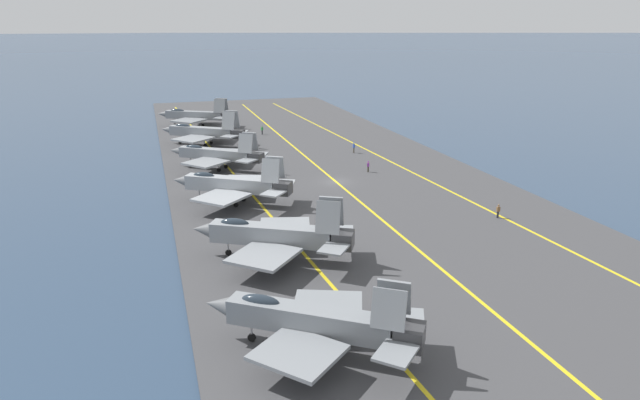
{
  "coord_description": "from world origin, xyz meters",
  "views": [
    {
      "loc": [
        -75.16,
        25.1,
        22.79
      ],
      "look_at": [
        -15.24,
        7.0,
        2.9
      ],
      "focal_mm": 32.0,
      "sensor_mm": 36.0,
      "label": 1
    }
  ],
  "objects_px": {
    "parked_jet_fourth": "(233,185)",
    "parked_jet_seventh": "(196,115)",
    "parked_jet_third": "(274,235)",
    "parked_jet_fifth": "(217,154)",
    "parked_jet_second": "(313,320)",
    "crew_green_vest": "(262,130)",
    "crew_blue_vest": "(354,147)",
    "crew_brown_vest": "(498,210)",
    "crew_purple_vest": "(368,166)",
    "parked_jet_sixth": "(203,132)"
  },
  "relations": [
    {
      "from": "parked_jet_second",
      "to": "parked_jet_third",
      "type": "xyz_separation_m",
      "value": [
        16.78,
        -0.92,
        0.03
      ]
    },
    {
      "from": "crew_brown_vest",
      "to": "crew_blue_vest",
      "type": "height_order",
      "value": "crew_blue_vest"
    },
    {
      "from": "crew_brown_vest",
      "to": "crew_purple_vest",
      "type": "relative_size",
      "value": 0.96
    },
    {
      "from": "parked_jet_seventh",
      "to": "crew_purple_vest",
      "type": "height_order",
      "value": "parked_jet_seventh"
    },
    {
      "from": "parked_jet_fifth",
      "to": "crew_blue_vest",
      "type": "height_order",
      "value": "parked_jet_fifth"
    },
    {
      "from": "parked_jet_fifth",
      "to": "crew_purple_vest",
      "type": "relative_size",
      "value": 8.8
    },
    {
      "from": "parked_jet_second",
      "to": "parked_jet_sixth",
      "type": "height_order",
      "value": "parked_jet_sixth"
    },
    {
      "from": "crew_green_vest",
      "to": "parked_jet_seventh",
      "type": "bearing_deg",
      "value": 44.35
    },
    {
      "from": "crew_brown_vest",
      "to": "parked_jet_fifth",
      "type": "bearing_deg",
      "value": 41.69
    },
    {
      "from": "parked_jet_second",
      "to": "crew_green_vest",
      "type": "bearing_deg",
      "value": -8.73
    },
    {
      "from": "crew_brown_vest",
      "to": "crew_green_vest",
      "type": "bearing_deg",
      "value": 15.85
    },
    {
      "from": "parked_jet_third",
      "to": "crew_green_vest",
      "type": "distance_m",
      "value": 63.74
    },
    {
      "from": "parked_jet_fourth",
      "to": "parked_jet_seventh",
      "type": "height_order",
      "value": "parked_jet_fourth"
    },
    {
      "from": "parked_jet_seventh",
      "to": "crew_blue_vest",
      "type": "xyz_separation_m",
      "value": [
        -33.47,
        -24.08,
        -1.55
      ]
    },
    {
      "from": "parked_jet_seventh",
      "to": "parked_jet_fourth",
      "type": "bearing_deg",
      "value": 179.54
    },
    {
      "from": "parked_jet_fourth",
      "to": "parked_jet_sixth",
      "type": "relative_size",
      "value": 0.97
    },
    {
      "from": "parked_jet_third",
      "to": "parked_jet_fifth",
      "type": "relative_size",
      "value": 1.05
    },
    {
      "from": "parked_jet_sixth",
      "to": "parked_jet_fifth",
      "type": "bearing_deg",
      "value": -179.27
    },
    {
      "from": "crew_green_vest",
      "to": "crew_purple_vest",
      "type": "bearing_deg",
      "value": -164.19
    },
    {
      "from": "parked_jet_sixth",
      "to": "crew_brown_vest",
      "type": "relative_size",
      "value": 9.66
    },
    {
      "from": "parked_jet_second",
      "to": "crew_brown_vest",
      "type": "xyz_separation_m",
      "value": [
        21.06,
        -28.79,
        -1.6
      ]
    },
    {
      "from": "parked_jet_fourth",
      "to": "parked_jet_seventh",
      "type": "relative_size",
      "value": 0.92
    },
    {
      "from": "parked_jet_fifth",
      "to": "parked_jet_second",
      "type": "bearing_deg",
      "value": 179.99
    },
    {
      "from": "parked_jet_second",
      "to": "crew_purple_vest",
      "type": "bearing_deg",
      "value": -25.81
    },
    {
      "from": "parked_jet_second",
      "to": "parked_jet_seventh",
      "type": "relative_size",
      "value": 0.91
    },
    {
      "from": "parked_jet_fourth",
      "to": "parked_jet_seventh",
      "type": "distance_m",
      "value": 56.22
    },
    {
      "from": "crew_green_vest",
      "to": "parked_jet_fourth",
      "type": "bearing_deg",
      "value": 164.19
    },
    {
      "from": "parked_jet_fifth",
      "to": "crew_green_vest",
      "type": "height_order",
      "value": "parked_jet_fifth"
    },
    {
      "from": "parked_jet_second",
      "to": "crew_blue_vest",
      "type": "relative_size",
      "value": 8.23
    },
    {
      "from": "crew_green_vest",
      "to": "parked_jet_sixth",
      "type": "bearing_deg",
      "value": 120.67
    },
    {
      "from": "crew_purple_vest",
      "to": "parked_jet_fifth",
      "type": "bearing_deg",
      "value": 69.69
    },
    {
      "from": "crew_blue_vest",
      "to": "parked_jet_third",
      "type": "bearing_deg",
      "value": 150.61
    },
    {
      "from": "parked_jet_third",
      "to": "crew_brown_vest",
      "type": "height_order",
      "value": "parked_jet_third"
    },
    {
      "from": "crew_purple_vest",
      "to": "parked_jet_sixth",
      "type": "bearing_deg",
      "value": 39.5
    },
    {
      "from": "crew_blue_vest",
      "to": "parked_jet_fifth",
      "type": "bearing_deg",
      "value": 101.42
    },
    {
      "from": "crew_purple_vest",
      "to": "parked_jet_second",
      "type": "bearing_deg",
      "value": 154.19
    },
    {
      "from": "parked_jet_second",
      "to": "parked_jet_seventh",
      "type": "height_order",
      "value": "parked_jet_seventh"
    },
    {
      "from": "crew_green_vest",
      "to": "crew_blue_vest",
      "type": "bearing_deg",
      "value": -150.31
    },
    {
      "from": "parked_jet_third",
      "to": "parked_jet_fifth",
      "type": "height_order",
      "value": "parked_jet_third"
    },
    {
      "from": "crew_brown_vest",
      "to": "parked_jet_seventh",
      "type": "bearing_deg",
      "value": 22.01
    },
    {
      "from": "parked_jet_sixth",
      "to": "crew_green_vest",
      "type": "distance_m",
      "value": 14.54
    },
    {
      "from": "crew_purple_vest",
      "to": "crew_blue_vest",
      "type": "bearing_deg",
      "value": -10.46
    },
    {
      "from": "parked_jet_fifth",
      "to": "parked_jet_seventh",
      "type": "relative_size",
      "value": 0.9
    },
    {
      "from": "parked_jet_third",
      "to": "crew_purple_vest",
      "type": "bearing_deg",
      "value": -36.35
    },
    {
      "from": "crew_brown_vest",
      "to": "crew_purple_vest",
      "type": "distance_m",
      "value": 25.18
    },
    {
      "from": "parked_jet_seventh",
      "to": "crew_green_vest",
      "type": "distance_m",
      "value": 17.23
    },
    {
      "from": "parked_jet_fourth",
      "to": "parked_jet_fifth",
      "type": "distance_m",
      "value": 17.84
    },
    {
      "from": "parked_jet_seventh",
      "to": "crew_purple_vest",
      "type": "xyz_separation_m",
      "value": [
        -46.48,
        -21.68,
        -1.62
      ]
    },
    {
      "from": "crew_brown_vest",
      "to": "crew_purple_vest",
      "type": "bearing_deg",
      "value": 15.9
    },
    {
      "from": "parked_jet_sixth",
      "to": "crew_blue_vest",
      "type": "height_order",
      "value": "parked_jet_sixth"
    }
  ]
}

